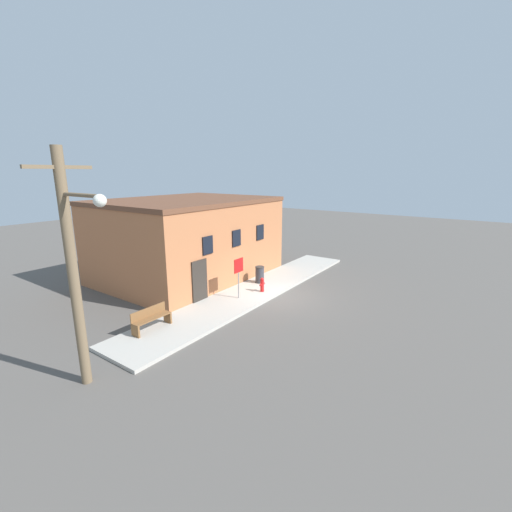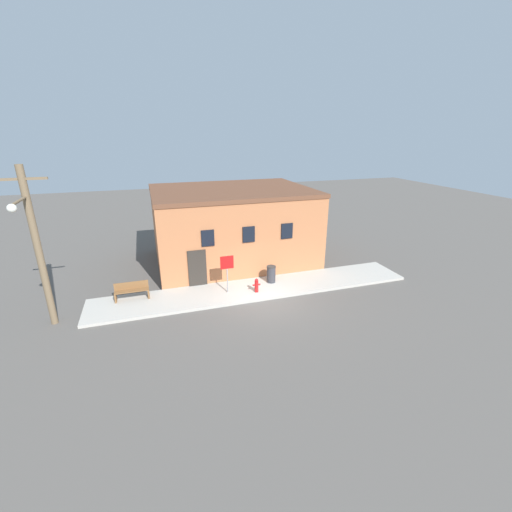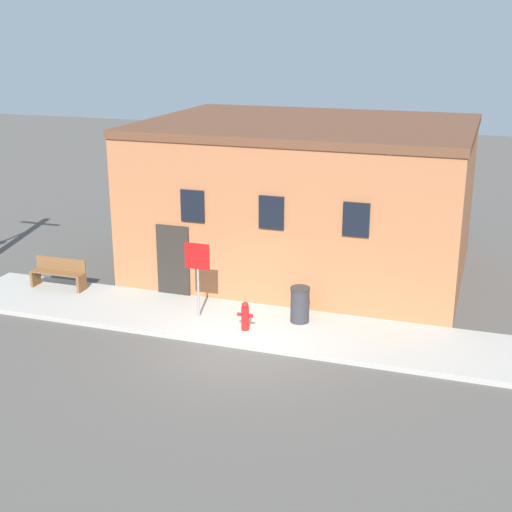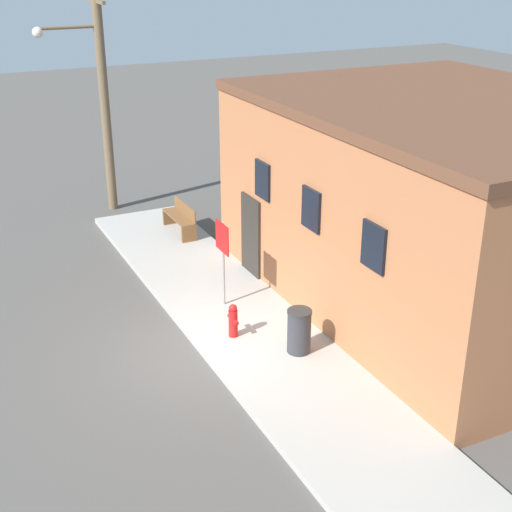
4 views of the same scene
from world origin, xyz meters
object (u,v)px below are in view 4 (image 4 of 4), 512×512
stop_sign (223,248)px  trash_bin (299,331)px  bench (181,218)px  utility_pole (100,94)px  fire_hydrant (233,320)px

stop_sign → trash_bin: (2.66, 0.54, -0.96)m
bench → trash_bin: size_ratio=1.74×
stop_sign → bench: stop_sign is taller
utility_pole → stop_sign: bearing=3.4°
trash_bin → utility_pole: 11.34m
stop_sign → utility_pole: utility_pole is taller
trash_bin → fire_hydrant: bearing=-140.8°
fire_hydrant → trash_bin: size_ratio=0.80×
fire_hydrant → bench: bearing=169.5°
stop_sign → bench: size_ratio=1.23×
stop_sign → trash_bin: 2.88m
trash_bin → utility_pole: size_ratio=0.14×
bench → trash_bin: bearing=-1.5°
fire_hydrant → bench: size_ratio=0.46×
stop_sign → trash_bin: stop_sign is taller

